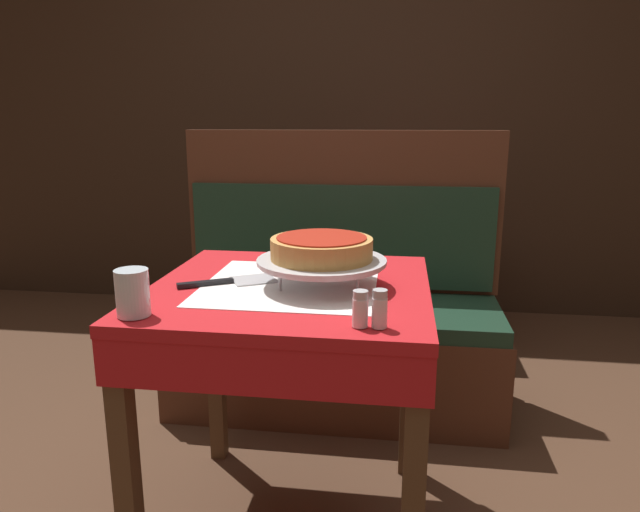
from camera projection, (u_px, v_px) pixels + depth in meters
dining_table_front at (291, 319)px, 1.54m from camera, size 0.73×0.73×0.75m
dining_table_rear at (404, 221)px, 3.13m from camera, size 0.68×0.68×0.75m
booth_bench at (336, 329)px, 2.38m from camera, size 1.34×0.51×1.13m
back_wall_panel at (355, 115)px, 3.45m from camera, size 6.00×0.04×2.40m
pizza_pan_stand at (322, 262)px, 1.48m from camera, size 0.34×0.34×0.07m
deep_dish_pizza at (322, 248)px, 1.47m from camera, size 0.26×0.26×0.06m
pizza_server at (232, 281)px, 1.52m from camera, size 0.26×0.18×0.01m
water_glass_near at (133, 293)px, 1.26m from camera, size 0.07×0.07×0.11m
salt_shaker at (360, 309)px, 1.19m from camera, size 0.03×0.03×0.08m
pepper_shaker at (380, 309)px, 1.19m from camera, size 0.03×0.03×0.08m
condiment_caddy at (412, 193)px, 3.05m from camera, size 0.13×0.13×0.14m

